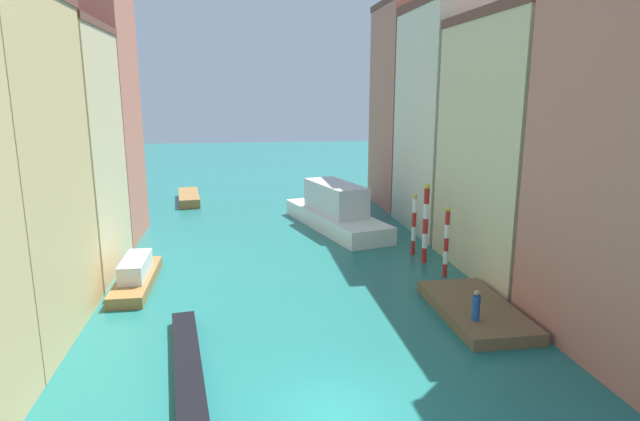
{
  "coord_description": "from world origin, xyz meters",
  "views": [
    {
      "loc": [
        -2.95,
        -16.01,
        10.74
      ],
      "look_at": [
        3.38,
        24.79,
        1.5
      ],
      "focal_mm": 29.76,
      "sensor_mm": 36.0,
      "label": 1
    }
  ],
  "objects": [
    {
      "name": "building_right_3",
      "position": [
        13.82,
        32.91,
        9.42
      ],
      "size": [
        7.08,
        8.66,
        18.81
      ],
      "color": "#C6705B",
      "rests_on": "ground"
    },
    {
      "name": "building_right_2",
      "position": [
        13.82,
        23.53,
        8.73
      ],
      "size": [
        7.08,
        9.76,
        17.44
      ],
      "color": "beige",
      "rests_on": "ground"
    },
    {
      "name": "mooring_pole_2",
      "position": [
        8.55,
        17.03,
        2.12
      ],
      "size": [
        0.32,
        0.32,
        4.15
      ],
      "color": "red",
      "rests_on": "ground"
    },
    {
      "name": "motorboat_0",
      "position": [
        -7.96,
        37.45,
        0.43
      ],
      "size": [
        2.71,
        7.41,
        0.86
      ],
      "color": "olive",
      "rests_on": "ground"
    },
    {
      "name": "building_left_3",
      "position": [
        -13.82,
        24.47,
        9.47
      ],
      "size": [
        7.08,
        7.32,
        18.92
      ],
      "color": "#C6705B",
      "rests_on": "ground"
    },
    {
      "name": "gondola_black",
      "position": [
        -5.19,
        3.6,
        0.26
      ],
      "size": [
        2.22,
        9.37,
        0.52
      ],
      "color": "black",
      "rests_on": "ground"
    },
    {
      "name": "vaporetto_white",
      "position": [
        4.64,
        24.89,
        1.4
      ],
      "size": [
        6.86,
        13.29,
        3.66
      ],
      "color": "white",
      "rests_on": "ground"
    },
    {
      "name": "building_left_2",
      "position": [
        -13.82,
        16.62,
        7.32
      ],
      "size": [
        7.08,
        8.2,
        14.62
      ],
      "color": "beige",
      "rests_on": "ground"
    },
    {
      "name": "mooring_pole_0",
      "position": [
        8.98,
        12.44,
        2.17
      ],
      "size": [
        0.3,
        0.3,
        4.25
      ],
      "color": "red",
      "rests_on": "ground"
    },
    {
      "name": "mooring_pole_1",
      "position": [
        8.71,
        15.28,
        2.64
      ],
      "size": [
        0.38,
        0.38,
        5.16
      ],
      "color": "red",
      "rests_on": "ground"
    },
    {
      "name": "waterfront_dock",
      "position": [
        8.32,
        6.85,
        0.29
      ],
      "size": [
        3.46,
        7.19,
        0.58
      ],
      "color": "brown",
      "rests_on": "ground"
    },
    {
      "name": "ground_plane",
      "position": [
        0.0,
        24.5,
        0.0
      ],
      "size": [
        154.0,
        154.0,
        0.0
      ],
      "primitive_type": "plane",
      "color": "#1E6B66"
    },
    {
      "name": "building_right_1",
      "position": [
        13.82,
        12.85,
        7.64
      ],
      "size": [
        7.08,
        10.9,
        15.26
      ],
      "color": "beige",
      "rests_on": "ground"
    },
    {
      "name": "motorboat_1",
      "position": [
        -8.87,
        13.67,
        0.62
      ],
      "size": [
        1.9,
        7.09,
        1.64
      ],
      "color": "olive",
      "rests_on": "ground"
    },
    {
      "name": "person_on_dock",
      "position": [
        7.49,
        5.1,
        1.25
      ],
      "size": [
        0.36,
        0.36,
        1.46
      ],
      "color": "#234C93",
      "rests_on": "waterfront_dock"
    }
  ]
}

